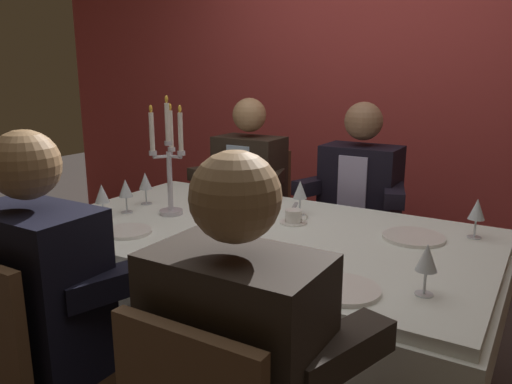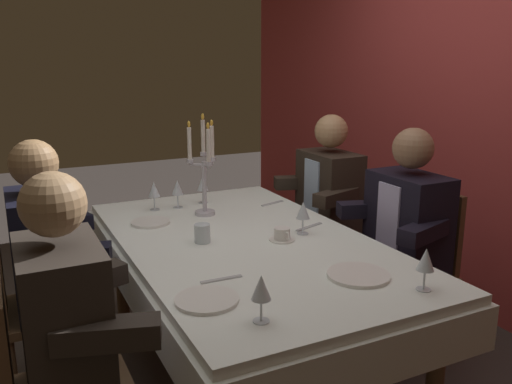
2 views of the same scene
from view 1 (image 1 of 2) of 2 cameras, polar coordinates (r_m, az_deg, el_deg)
name	(u,v)px [view 1 (image 1 of 2)]	position (r m, az deg, el deg)	size (l,w,h in m)	color
ground_plane	(260,380)	(2.50, 0.49, -20.58)	(12.00, 12.00, 0.00)	#3A322F
back_wall	(385,78)	(3.59, 14.47, 12.38)	(6.00, 0.12, 2.70)	#BA3D3B
dining_table	(261,255)	(2.21, 0.53, -7.15)	(1.94, 1.14, 0.74)	white
candelabra	(169,163)	(2.37, -9.84, 3.24)	(0.15, 0.17, 0.56)	silver
dinner_plate_0	(127,231)	(2.18, -14.40, -4.36)	(0.20, 0.20, 0.01)	white
dinner_plate_1	(413,237)	(2.14, 17.44, -4.91)	(0.25, 0.25, 0.01)	white
dinner_plate_2	(343,289)	(1.60, 9.90, -10.85)	(0.23, 0.23, 0.01)	white
wine_glass_0	(427,259)	(1.60, 18.83, -7.26)	(0.07, 0.07, 0.16)	silver
wine_glass_1	(300,191)	(2.36, 5.02, 0.17)	(0.07, 0.07, 0.16)	silver
wine_glass_2	(477,211)	(2.21, 23.80, -1.95)	(0.07, 0.07, 0.16)	silver
wine_glass_3	(126,189)	(2.47, -14.59, 0.30)	(0.07, 0.07, 0.16)	silver
wine_glass_4	(145,182)	(2.60, -12.46, 1.11)	(0.07, 0.07, 0.16)	silver
wine_glass_5	(102,195)	(2.39, -17.08, -0.31)	(0.07, 0.07, 0.16)	silver
water_tumbler_0	(223,229)	(2.03, -3.73, -4.24)	(0.07, 0.07, 0.09)	silver
coffee_cup_0	(294,217)	(2.25, 4.32, -2.87)	(0.13, 0.12, 0.06)	white
fork_0	(315,268)	(1.76, 6.71, -8.58)	(0.17, 0.02, 0.01)	#B7B7BC
fork_1	(219,194)	(2.78, -4.22, -0.18)	(0.17, 0.02, 0.01)	#B7B7BC
knife_2	(294,208)	(2.50, 4.30, -1.78)	(0.19, 0.02, 0.01)	#B7B7BC
seated_diner_0	(250,178)	(3.21, -0.68, 1.61)	(0.63, 0.48, 1.24)	brown
seated_diner_1	(37,290)	(1.75, -23.58, -10.18)	(0.63, 0.48, 1.24)	brown
seated_diner_2	(360,192)	(2.90, 11.76, 0.00)	(0.63, 0.48, 1.24)	brown
seated_diner_3	(236,359)	(1.27, -2.34, -18.40)	(0.63, 0.48, 1.24)	brown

